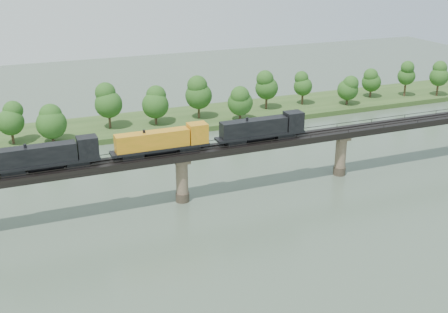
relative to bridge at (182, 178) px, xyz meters
name	(u,v)px	position (x,y,z in m)	size (l,w,h in m)	color
ground	(237,270)	(0.00, -30.00, -5.46)	(400.00, 400.00, 0.00)	#3B4C3C
far_bank	(126,126)	(0.00, 55.00, -4.66)	(300.00, 24.00, 1.60)	#2C471C
bridge	(182,178)	(0.00, 0.00, 0.00)	(236.00, 30.00, 11.50)	#473A2D
bridge_superstructure	(181,150)	(0.00, 0.00, 6.33)	(220.00, 4.90, 0.75)	black
far_treeline	(99,107)	(-8.21, 50.52, 3.37)	(289.06, 17.54, 13.60)	#382619
freight_train	(124,147)	(-11.94, 0.00, 8.80)	(84.08, 3.28, 5.79)	black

